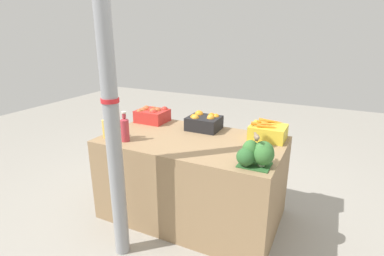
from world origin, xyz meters
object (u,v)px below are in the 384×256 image
at_px(sparrow_bird, 257,137).
at_px(support_pole, 111,116).
at_px(juice_bottle_ruby, 125,129).
at_px(apple_crate, 152,114).
at_px(juice_bottle_golden, 106,127).
at_px(orange_crate, 204,122).
at_px(carrot_crate, 268,131).
at_px(broccoli_pile, 258,154).
at_px(juice_bottle_cloudy, 115,126).

bearing_deg(sparrow_bird, support_pole, -90.85).
distance_m(juice_bottle_ruby, sparrow_bird, 1.13).
height_order(apple_crate, juice_bottle_ruby, juice_bottle_ruby).
xyz_separation_m(juice_bottle_golden, sparrow_bird, (1.33, -0.01, 0.12)).
relative_size(apple_crate, juice_bottle_ruby, 1.15).
height_order(orange_crate, carrot_crate, carrot_crate).
bearing_deg(broccoli_pile, sparrow_bird, -160.99).
relative_size(juice_bottle_ruby, sparrow_bird, 2.03).
relative_size(broccoli_pile, juice_bottle_cloudy, 0.91).
relative_size(carrot_crate, juice_bottle_cloudy, 1.11).
bearing_deg(juice_bottle_cloudy, sparrow_bird, -0.29).
bearing_deg(juice_bottle_golden, juice_bottle_cloudy, 0.00).
bearing_deg(juice_bottle_cloudy, juice_bottle_golden, -180.00).
xyz_separation_m(broccoli_pile, sparrow_bird, (-0.01, -0.00, 0.12)).
relative_size(juice_bottle_golden, juice_bottle_cloudy, 0.85).
bearing_deg(sparrow_bird, juice_bottle_ruby, -114.15).
relative_size(orange_crate, carrot_crate, 1.00).
bearing_deg(juice_bottle_golden, orange_crate, 40.81).
bearing_deg(orange_crate, apple_crate, -179.26).
bearing_deg(juice_bottle_cloudy, carrot_crate, 26.35).
relative_size(carrot_crate, juice_bottle_golden, 1.31).
bearing_deg(apple_crate, orange_crate, 0.74).
bearing_deg(carrot_crate, sparrow_bird, -85.87).
bearing_deg(broccoli_pile, support_pole, -157.07).
height_order(support_pole, juice_bottle_cloudy, support_pole).
distance_m(support_pole, juice_bottle_ruby, 0.51).
distance_m(orange_crate, sparrow_bird, 0.89).
bearing_deg(juice_bottle_cloudy, support_pole, -51.33).
distance_m(support_pole, juice_bottle_cloudy, 0.55).
bearing_deg(juice_bottle_golden, broccoli_pile, -0.05).
relative_size(juice_bottle_golden, sparrow_bird, 1.79).
distance_m(carrot_crate, juice_bottle_cloudy, 1.32).
height_order(juice_bottle_golden, juice_bottle_cloudy, juice_bottle_cloudy).
relative_size(support_pole, juice_bottle_ruby, 8.46).
bearing_deg(juice_bottle_ruby, sparrow_bird, -0.31).
height_order(support_pole, broccoli_pile, support_pole).
relative_size(orange_crate, broccoli_pile, 1.21).
bearing_deg(orange_crate, juice_bottle_cloudy, -134.30).
bearing_deg(carrot_crate, juice_bottle_ruby, -151.58).
xyz_separation_m(juice_bottle_golden, juice_bottle_ruby, (0.21, 0.00, 0.01)).
xyz_separation_m(apple_crate, broccoli_pile, (1.25, -0.58, 0.02)).
xyz_separation_m(carrot_crate, juice_bottle_golden, (-1.29, -0.58, 0.03)).
bearing_deg(support_pole, carrot_crate, 48.41).
relative_size(juice_bottle_cloudy, sparrow_bird, 2.12).
height_order(apple_crate, broccoli_pile, broccoli_pile).
xyz_separation_m(orange_crate, carrot_crate, (0.61, -0.00, -0.00)).
xyz_separation_m(support_pole, sparrow_bird, (0.91, 0.39, -0.13)).
distance_m(apple_crate, broccoli_pile, 1.38).
distance_m(orange_crate, juice_bottle_golden, 0.90).
relative_size(support_pole, sparrow_bird, 17.21).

